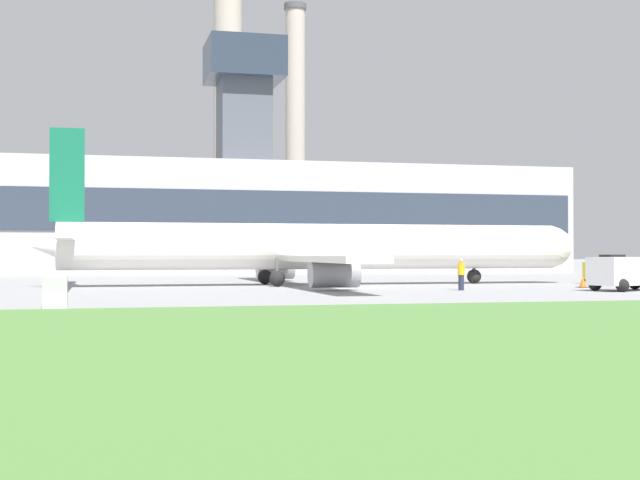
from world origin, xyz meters
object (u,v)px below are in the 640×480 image
baggage_truck (624,274)px  ground_crew_person (461,274)px  airplane (312,248)px  pushback_tug (612,271)px

baggage_truck → ground_crew_person: bearing=161.6°
airplane → baggage_truck: (14.20, -12.38, -1.46)m
airplane → ground_crew_person: (6.00, -9.66, -1.48)m
airplane → baggage_truck: airplane is taller
ground_crew_person → pushback_tug: bearing=26.8°
pushback_tug → baggage_truck: 10.88m
baggage_truck → ground_crew_person: size_ratio=2.92×
airplane → ground_crew_person: airplane is taller
pushback_tug → baggage_truck: size_ratio=0.74×
pushback_tug → baggage_truck: pushback_tug is taller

